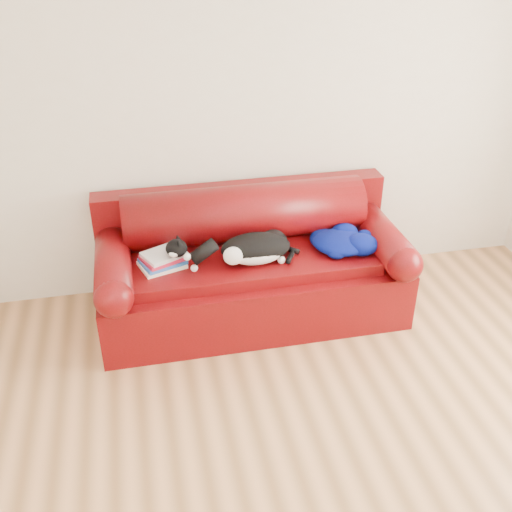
# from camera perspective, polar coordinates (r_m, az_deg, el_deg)

# --- Properties ---
(ground) EXTENTS (4.50, 4.50, 0.00)m
(ground) POSITION_cam_1_polar(r_m,az_deg,el_deg) (3.35, 7.08, -19.76)
(ground) COLOR brown
(ground) RESTS_ON ground
(room_shell) EXTENTS (4.52, 4.02, 2.61)m
(room_shell) POSITION_cam_1_polar(r_m,az_deg,el_deg) (2.40, 12.29, 7.87)
(room_shell) COLOR beige
(room_shell) RESTS_ON ground
(sofa_base) EXTENTS (2.10, 0.90, 0.50)m
(sofa_base) POSITION_cam_1_polar(r_m,az_deg,el_deg) (4.25, -0.41, -2.71)
(sofa_base) COLOR #370502
(sofa_base) RESTS_ON ground
(sofa_back) EXTENTS (2.10, 1.01, 0.88)m
(sofa_back) POSITION_cam_1_polar(r_m,az_deg,el_deg) (4.30, -1.09, 2.42)
(sofa_back) COLOR #370502
(sofa_back) RESTS_ON ground
(book_stack) EXTENTS (0.33, 0.29, 0.10)m
(book_stack) POSITION_cam_1_polar(r_m,az_deg,el_deg) (3.98, -8.85, -0.35)
(book_stack) COLOR white
(book_stack) RESTS_ON sofa_base
(cat) EXTENTS (0.69, 0.38, 0.24)m
(cat) POSITION_cam_1_polar(r_m,az_deg,el_deg) (3.96, -0.07, 0.66)
(cat) COLOR black
(cat) RESTS_ON sofa_base
(blanket) EXTENTS (0.48, 0.45, 0.14)m
(blanket) POSITION_cam_1_polar(r_m,az_deg,el_deg) (4.17, 8.24, 1.44)
(blanket) COLOR #02094B
(blanket) RESTS_ON sofa_base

